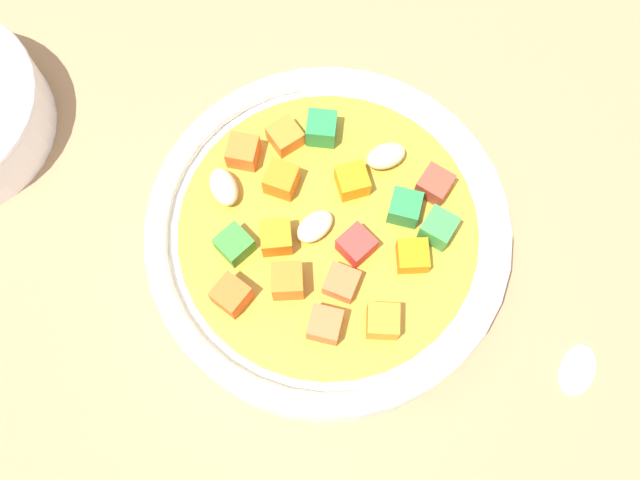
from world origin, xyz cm
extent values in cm
cube|color=#9E754F|center=(0.00, 0.00, -1.00)|extent=(140.00, 140.00, 2.00)
cylinder|color=white|center=(0.00, 0.00, 1.87)|extent=(20.42, 20.42, 3.74)
torus|color=white|center=(0.00, 0.00, 4.13)|extent=(20.51, 20.51, 1.31)
cylinder|color=#B78E29|center=(0.00, 0.00, 3.94)|extent=(16.82, 16.82, 0.40)
ellipsoid|color=beige|center=(2.07, 5.88, 4.86)|extent=(2.72, 2.33, 1.43)
cube|color=orange|center=(2.59, 2.69, 4.93)|extent=(2.08, 2.08, 1.58)
cube|color=#26833D|center=(1.15, -4.19, 4.93)|extent=(1.97, 1.97, 1.58)
cube|color=orange|center=(5.35, 2.63, 4.77)|extent=(2.31, 2.31, 1.25)
cube|color=orange|center=(2.67, -1.27, 4.87)|extent=(2.07, 2.07, 1.46)
cube|color=#DA5F30|center=(-5.54, -0.42, 4.95)|extent=(1.96, 1.96, 1.61)
cube|color=orange|center=(-3.28, 2.07, 5.11)|extent=(1.79, 1.79, 1.93)
cube|color=red|center=(-1.08, -1.56, 4.87)|extent=(2.33, 2.33, 1.46)
cube|color=#248B3E|center=(5.81, 0.56, 4.96)|extent=(1.77, 1.77, 1.65)
cube|color=orange|center=(-1.57, -4.62, 4.77)|extent=(1.78, 1.78, 1.26)
cube|color=#368F2E|center=(-1.26, 5.06, 4.84)|extent=(2.33, 2.33, 1.41)
ellipsoid|color=beige|center=(0.23, 0.73, 4.63)|extent=(2.68, 2.69, 0.98)
cube|color=orange|center=(-5.26, -3.01, 4.99)|extent=(1.67, 1.67, 1.70)
ellipsoid|color=beige|center=(4.32, -3.14, 4.73)|extent=(2.28, 2.71, 1.19)
cube|color=#E75A20|center=(-4.13, 5.01, 4.98)|extent=(2.30, 2.30, 1.69)
cube|color=#DF5E2F|center=(-3.17, -0.81, 4.73)|extent=(2.12, 2.12, 1.17)
cube|color=orange|center=(-0.82, 2.80, 4.95)|extent=(1.85, 1.85, 1.61)
cube|color=green|center=(0.17, -6.01, 4.97)|extent=(2.25, 2.25, 1.66)
cube|color=#C83D2A|center=(2.63, -5.88, 4.82)|extent=(2.26, 2.26, 1.37)
cube|color=orange|center=(4.24, 4.95, 4.90)|extent=(1.90, 1.90, 1.52)
ellipsoid|color=silver|center=(-6.69, -14.70, 0.48)|extent=(3.74, 3.15, 0.96)
camera|label=1|loc=(-13.35, -0.45, 43.06)|focal=41.56mm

